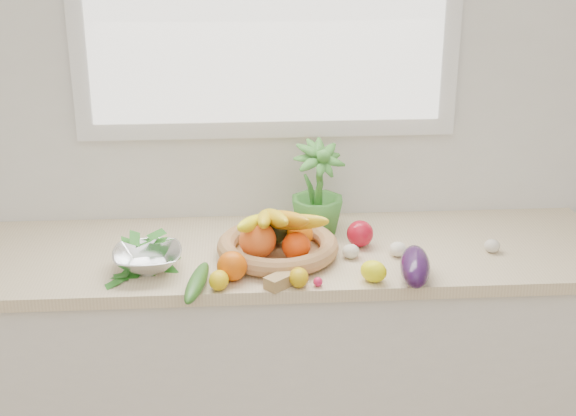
{
  "coord_description": "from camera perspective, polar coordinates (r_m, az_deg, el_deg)",
  "views": [
    {
      "loc": [
        -0.11,
        -0.45,
        1.97
      ],
      "look_at": [
        0.05,
        1.93,
        1.05
      ],
      "focal_mm": 50.0,
      "sensor_mm": 36.0,
      "label": 1
    }
  ],
  "objects": [
    {
      "name": "fruit_basket",
      "position": [
        2.56,
        -0.81,
        -2.3
      ],
      "size": [
        0.47,
        0.47,
        0.19
      ],
      "color": "#B97D52",
      "rests_on": "countertop"
    },
    {
      "name": "garlic_b",
      "position": [
        2.59,
        7.81,
        -2.92
      ],
      "size": [
        0.07,
        0.07,
        0.05
      ],
      "primitive_type": "ellipsoid",
      "rotation": [
        0.0,
        0.0,
        -0.28
      ],
      "color": "white",
      "rests_on": "countertop"
    },
    {
      "name": "eggplant",
      "position": [
        2.43,
        9.03,
        -4.12
      ],
      "size": [
        0.13,
        0.25,
        0.09
      ],
      "primitive_type": "ellipsoid",
      "rotation": [
        0.0,
        0.0,
        -0.17
      ],
      "color": "#2B103A",
      "rests_on": "countertop"
    },
    {
      "name": "radish",
      "position": [
        2.38,
        2.14,
        -5.27
      ],
      "size": [
        0.04,
        0.04,
        0.03
      ],
      "primitive_type": "sphere",
      "rotation": [
        0.0,
        0.0,
        0.38
      ],
      "color": "#D91B4D",
      "rests_on": "countertop"
    },
    {
      "name": "orange_loose",
      "position": [
        2.41,
        -4.01,
        -4.15
      ],
      "size": [
        0.11,
        0.11,
        0.09
      ],
      "primitive_type": "sphere",
      "rotation": [
        0.0,
        0.0,
        -0.18
      ],
      "color": "#E15807",
      "rests_on": "countertop"
    },
    {
      "name": "lemon_a",
      "position": [
        2.36,
        -4.94,
        -5.14
      ],
      "size": [
        0.07,
        0.08,
        0.06
      ],
      "primitive_type": "ellipsoid",
      "rotation": [
        0.0,
        0.0,
        -0.17
      ],
      "color": "yellow",
      "rests_on": "countertop"
    },
    {
      "name": "potted_herb",
      "position": [
        2.71,
        2.1,
        1.34
      ],
      "size": [
        0.24,
        0.24,
        0.33
      ],
      "primitive_type": "imported",
      "rotation": [
        0.0,
        0.0,
        0.42
      ],
      "color": "#3E8731",
      "rests_on": "countertop"
    },
    {
      "name": "ginger",
      "position": [
        2.38,
        -0.35,
        -5.1
      ],
      "size": [
        0.12,
        0.12,
        0.04
      ],
      "primitive_type": "cube",
      "rotation": [
        0.0,
        0.0,
        0.73
      ],
      "color": "tan",
      "rests_on": "countertop"
    },
    {
      "name": "lemon_b",
      "position": [
        2.37,
        0.77,
        -4.96
      ],
      "size": [
        0.06,
        0.08,
        0.06
      ],
      "primitive_type": "ellipsoid",
      "rotation": [
        0.0,
        0.0,
        -0.04
      ],
      "color": "#CFA10B",
      "rests_on": "countertop"
    },
    {
      "name": "cucumber",
      "position": [
        2.37,
        -6.49,
        -5.28
      ],
      "size": [
        0.09,
        0.27,
        0.05
      ],
      "primitive_type": "ellipsoid",
      "rotation": [
        0.0,
        0.0,
        -0.17
      ],
      "color": "#325E1B",
      "rests_on": "countertop"
    },
    {
      "name": "countertop",
      "position": [
        2.64,
        -1.11,
        -3.31
      ],
      "size": [
        2.24,
        0.62,
        0.04
      ],
      "primitive_type": "cube",
      "color": "beige",
      "rests_on": "counter_cabinet"
    },
    {
      "name": "counter_cabinet",
      "position": [
        2.85,
        -1.05,
        -11.56
      ],
      "size": [
        2.2,
        0.58,
        0.86
      ],
      "primitive_type": "cube",
      "color": "silver",
      "rests_on": "ground"
    },
    {
      "name": "back_wall",
      "position": [
        2.77,
        -1.49,
        8.17
      ],
      "size": [
        4.5,
        0.02,
        2.7
      ],
      "primitive_type": "cube",
      "color": "white",
      "rests_on": "ground"
    },
    {
      "name": "apple",
      "position": [
        2.64,
        5.15,
        -1.83
      ],
      "size": [
        0.11,
        0.11,
        0.09
      ],
      "primitive_type": "sphere",
      "rotation": [
        0.0,
        0.0,
        0.26
      ],
      "color": "#B60E23",
      "rests_on": "countertop"
    },
    {
      "name": "garlic_a",
      "position": [
        2.56,
        4.49,
        -3.09
      ],
      "size": [
        0.07,
        0.07,
        0.05
      ],
      "primitive_type": "ellipsoid",
      "rotation": [
        0.0,
        0.0,
        0.34
      ],
      "color": "white",
      "rests_on": "countertop"
    },
    {
      "name": "garlic_c",
      "position": [
        2.68,
        14.31,
        -2.63
      ],
      "size": [
        0.06,
        0.06,
        0.04
      ],
      "primitive_type": "ellipsoid",
      "rotation": [
        0.0,
        0.0,
        0.11
      ],
      "color": "beige",
      "rests_on": "countertop"
    },
    {
      "name": "lemon_c",
      "position": [
        2.41,
        6.11,
        -4.5
      ],
      "size": [
        0.11,
        0.1,
        0.07
      ],
      "primitive_type": "ellipsoid",
      "rotation": [
        0.0,
        0.0,
        0.91
      ],
      "color": "#FBF80D",
      "rests_on": "countertop"
    },
    {
      "name": "colander_with_spinach",
      "position": [
        2.49,
        -9.98,
        -3.22
      ],
      "size": [
        0.22,
        0.22,
        0.12
      ],
      "color": "silver",
      "rests_on": "countertop"
    }
  ]
}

